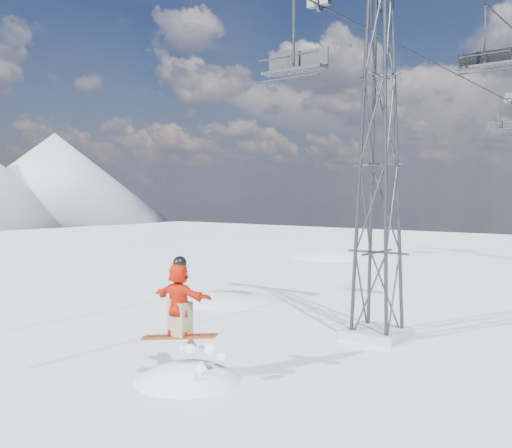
% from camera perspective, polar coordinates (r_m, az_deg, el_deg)
% --- Properties ---
extents(ground, '(120.00, 120.00, 0.00)m').
position_cam_1_polar(ground, '(12.97, -7.76, -17.70)').
color(ground, white).
rests_on(ground, ground).
extents(snow_terrain, '(39.00, 37.00, 22.00)m').
position_cam_1_polar(snow_terrain, '(35.58, 12.98, -20.54)').
color(snow_terrain, white).
rests_on(snow_terrain, ground).
extents(lift_tower_near, '(5.20, 1.80, 11.43)m').
position_cam_1_polar(lift_tower_near, '(18.30, 12.16, 5.72)').
color(lift_tower_near, '#999999').
rests_on(lift_tower_near, ground).
extents(haul_cables, '(4.46, 51.00, 0.06)m').
position_cam_1_polar(haul_cables, '(29.76, 22.15, 14.95)').
color(haul_cables, black).
rests_on(haul_cables, ground).
extents(snowboarder_jump, '(4.40, 4.40, 7.05)m').
position_cam_1_polar(snowboarder_jump, '(15.21, -6.77, -21.06)').
color(snowboarder_jump, white).
rests_on(snowboarder_jump, ground).
extents(lift_chair_near, '(2.19, 0.63, 2.72)m').
position_cam_1_polar(lift_chair_near, '(18.58, 3.92, 15.73)').
color(lift_chair_near, black).
rests_on(lift_chair_near, ground).
extents(lift_chair_mid, '(1.83, 0.53, 2.27)m').
position_cam_1_polar(lift_chair_mid, '(21.13, 21.93, 14.97)').
color(lift_chair_mid, black).
rests_on(lift_chair_mid, ground).
extents(lift_chair_far, '(1.88, 0.54, 2.34)m').
position_cam_1_polar(lift_chair_far, '(40.56, 23.25, 8.99)').
color(lift_chair_far, black).
rests_on(lift_chair_far, ground).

